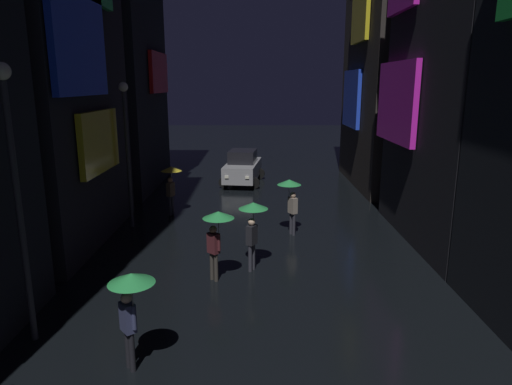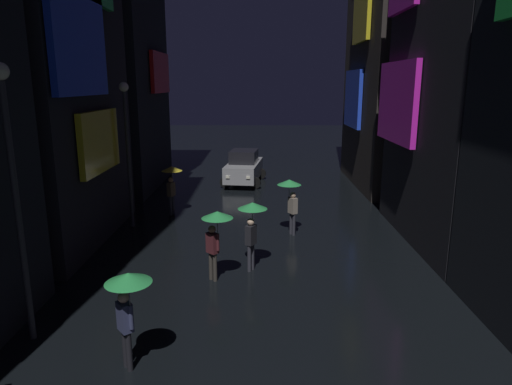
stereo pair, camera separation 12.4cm
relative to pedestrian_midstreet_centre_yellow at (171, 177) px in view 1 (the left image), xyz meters
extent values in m
cube|color=black|center=(-3.81, -3.31, 5.72)|extent=(4.00, 7.51, 14.77)
cube|color=yellow|center=(-1.66, -3.84, 2.02)|extent=(0.20, 3.45, 2.08)
cube|color=#264CF9|center=(-1.66, -4.89, 5.17)|extent=(0.20, 4.10, 3.18)
cube|color=black|center=(-3.81, 5.67, 6.65)|extent=(4.00, 7.46, 16.64)
cube|color=red|center=(-1.66, 6.48, 4.52)|extent=(0.20, 3.93, 2.16)
cube|color=#F226D8|center=(9.04, -1.63, 3.25)|extent=(0.20, 4.40, 3.02)
cube|color=#2D2826|center=(11.19, 6.17, 7.56)|extent=(4.00, 8.47, 18.45)
cube|color=#264CF9|center=(9.04, 6.71, 3.10)|extent=(0.20, 3.80, 3.12)
cube|color=yellow|center=(9.04, 5.51, 7.46)|extent=(0.20, 3.38, 2.91)
cylinder|color=#2D2D38|center=(-0.06, -0.20, -1.24)|extent=(0.12, 0.12, 0.85)
cylinder|color=#2D2D38|center=(0.02, -0.04, -1.24)|extent=(0.12, 0.12, 0.85)
cube|color=brown|center=(-0.02, -0.12, -0.52)|extent=(0.35, 0.40, 0.60)
sphere|color=#9E7051|center=(-0.02, -0.12, -0.11)|extent=(0.22, 0.22, 0.22)
cylinder|color=brown|center=(0.01, 0.06, -0.47)|extent=(0.09, 0.09, 0.50)
cylinder|color=slate|center=(0.01, 0.06, -0.13)|extent=(0.02, 0.02, 0.77)
cone|color=yellow|center=(0.01, 0.06, 0.35)|extent=(0.90, 0.90, 0.20)
cylinder|color=#2D2D38|center=(5.11, -2.88, -1.24)|extent=(0.12, 0.12, 0.85)
cylinder|color=#2D2D38|center=(5.02, -2.73, -1.24)|extent=(0.12, 0.12, 0.85)
cube|color=gray|center=(5.06, -2.80, -0.52)|extent=(0.37, 0.40, 0.60)
sphere|color=beige|center=(5.06, -2.80, -0.11)|extent=(0.22, 0.22, 0.22)
cylinder|color=gray|center=(4.93, -2.68, -0.47)|extent=(0.09, 0.09, 0.50)
cylinder|color=slate|center=(4.93, -2.68, -0.13)|extent=(0.02, 0.02, 0.77)
cone|color=green|center=(4.93, -2.68, 0.35)|extent=(0.90, 0.90, 0.20)
cylinder|color=black|center=(1.10, -11.15, -1.24)|extent=(0.12, 0.12, 0.85)
cylinder|color=black|center=(1.22, -11.29, -1.24)|extent=(0.12, 0.12, 0.85)
cube|color=#333859|center=(1.16, -11.22, -0.52)|extent=(0.39, 0.40, 0.60)
sphere|color=beige|center=(1.16, -11.22, -0.11)|extent=(0.22, 0.22, 0.22)
cylinder|color=#333859|center=(1.31, -11.32, -0.47)|extent=(0.09, 0.09, 0.50)
cylinder|color=slate|center=(1.31, -11.32, -0.13)|extent=(0.02, 0.02, 0.77)
cone|color=green|center=(1.31, -11.32, 0.35)|extent=(0.90, 0.90, 0.20)
cylinder|color=#2D2D38|center=(3.50, -6.30, -1.24)|extent=(0.12, 0.12, 0.85)
cylinder|color=#2D2D38|center=(3.60, -6.15, -1.24)|extent=(0.12, 0.12, 0.85)
cube|color=black|center=(3.55, -6.23, -0.52)|extent=(0.36, 0.40, 0.60)
sphere|color=beige|center=(3.55, -6.23, -0.11)|extent=(0.22, 0.22, 0.22)
cylinder|color=black|center=(3.60, -6.05, -0.47)|extent=(0.09, 0.09, 0.50)
cylinder|color=slate|center=(3.60, -6.05, -0.13)|extent=(0.02, 0.02, 0.77)
cone|color=green|center=(3.60, -6.05, 0.35)|extent=(0.90, 0.90, 0.20)
cylinder|color=#38332D|center=(2.39, -6.89, -1.24)|extent=(0.12, 0.12, 0.85)
cylinder|color=#38332D|center=(2.52, -7.01, -1.24)|extent=(0.12, 0.12, 0.85)
cube|color=#4C1E23|center=(2.46, -6.95, -0.52)|extent=(0.40, 0.39, 0.60)
sphere|color=#9E7051|center=(2.46, -6.95, -0.11)|extent=(0.22, 0.22, 0.22)
cylinder|color=#4C1E23|center=(2.62, -7.03, -0.47)|extent=(0.09, 0.09, 0.50)
cylinder|color=slate|center=(2.62, -7.03, -0.13)|extent=(0.02, 0.02, 0.77)
cone|color=green|center=(2.62, -7.03, 0.35)|extent=(0.90, 0.90, 0.20)
cube|color=#99999E|center=(2.92, 6.39, -0.90)|extent=(2.19, 4.28, 0.90)
cube|color=black|center=(2.92, 6.39, -0.10)|extent=(1.66, 2.01, 0.70)
cylinder|color=black|center=(3.56, 4.97, -1.35)|extent=(0.66, 0.30, 0.64)
cylinder|color=black|center=(1.96, 5.17, -1.35)|extent=(0.66, 0.30, 0.64)
cylinder|color=black|center=(3.89, 7.62, -1.35)|extent=(0.66, 0.30, 0.64)
cylinder|color=black|center=(2.28, 7.81, -1.35)|extent=(0.66, 0.30, 0.64)
cube|color=white|center=(3.21, 4.27, -0.90)|extent=(0.21, 0.08, 0.14)
cube|color=white|center=(2.12, 4.41, -0.90)|extent=(0.21, 0.08, 0.14)
cylinder|color=#2D2D33|center=(-1.31, -1.80, 0.99)|extent=(0.14, 0.14, 5.31)
sphere|color=#F9EFCC|center=(-1.31, -1.80, 3.82)|extent=(0.36, 0.36, 0.36)
cylinder|color=#2D2D33|center=(-1.31, -10.11, 1.17)|extent=(0.14, 0.14, 5.67)
sphere|color=#F9EFCC|center=(-1.31, -10.11, 4.18)|extent=(0.36, 0.36, 0.36)
camera|label=1|loc=(3.68, -19.34, 3.95)|focal=32.00mm
camera|label=2|loc=(3.81, -19.34, 3.95)|focal=32.00mm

